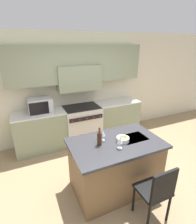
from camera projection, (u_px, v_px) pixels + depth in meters
ground_plane at (115, 185)px, 3.21m from camera, size 10.00×10.00×0.00m
back_cabinetry at (77, 79)px, 4.36m from camera, size 10.00×0.46×2.70m
back_counter at (82, 124)px, 4.56m from camera, size 3.26×0.62×0.95m
range_stove at (82, 124)px, 4.54m from camera, size 0.90×0.70×0.95m
microwave at (40, 105)px, 3.94m from camera, size 0.52×0.40×0.34m
kitchen_island at (115, 165)px, 3.00m from camera, size 1.50×0.94×0.93m
island_chair at (157, 191)px, 2.38m from camera, size 0.42×0.40×0.95m
wine_bottle at (99, 138)px, 2.72m from camera, size 0.07×0.07×0.30m
wine_glass_near at (120, 140)px, 2.61m from camera, size 0.08×0.08×0.20m
wine_glass_far at (103, 133)px, 2.83m from camera, size 0.08×0.08×0.20m
fruit_bowl at (123, 139)px, 2.84m from camera, size 0.21×0.21×0.10m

